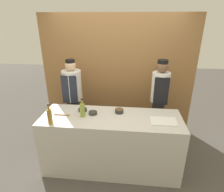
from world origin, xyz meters
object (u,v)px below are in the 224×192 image
Objects in this scene: sauce_bowl_yellow at (93,113)px; wooden_spoon at (64,115)px; cutting_board at (164,121)px; bottle_oil at (82,110)px; chef_right at (159,101)px; sauce_bowl_red at (83,110)px; sauce_bowl_brown at (119,111)px; chef_left at (73,99)px; bottle_vinegar at (50,116)px.

wooden_spoon is at bearing -168.31° from sauce_bowl_yellow.
bottle_oil is (-1.19, 0.04, 0.10)m from cutting_board.
sauce_bowl_yellow is at bearing -150.04° from chef_right.
cutting_board is 1.27× the size of bottle_oil.
sauce_bowl_red is at bearing 169.96° from cutting_board.
sauce_bowl_brown is at bearing -141.84° from chef_right.
sauce_bowl_yellow is (0.18, -0.09, -0.00)m from sauce_bowl_red.
cutting_board is at bearing -1.67° from wooden_spoon.
chef_left is at bearing 154.17° from cutting_board.
chef_left is at bearing 129.00° from sauce_bowl_yellow.
chef_left is (-0.08, 0.71, -0.05)m from wooden_spoon.
sauce_bowl_red is at bearing -59.08° from chef_left.
chef_left reaches higher than sauce_bowl_red.
sauce_bowl_red is at bearing 154.51° from sauce_bowl_yellow.
sauce_bowl_red is 0.47× the size of bottle_oil.
chef_left is 0.98× the size of chef_right.
cutting_board is 0.22× the size of chef_left.
chef_right is (1.61, 0.97, -0.13)m from bottle_vinegar.
bottle_vinegar reaches higher than sauce_bowl_yellow.
cutting_board is 1.48m from wooden_spoon.
cutting_board is 1.73m from chef_left.
bottle_vinegar is (-0.53, -0.35, 0.10)m from sauce_bowl_yellow.
sauce_bowl_yellow is 0.08× the size of chef_right.
sauce_bowl_brown is 0.08× the size of chef_left.
bottle_oil is at bearing 33.40° from bottle_vinegar.
wooden_spoon is at bearing 68.16° from bottle_vinegar.
chef_left is (0.03, 0.97, -0.16)m from bottle_vinegar.
bottle_vinegar is (-0.93, -0.44, 0.09)m from sauce_bowl_brown.
chef_left is (-1.55, 0.75, -0.05)m from cutting_board.
sauce_bowl_yellow is 0.64m from bottle_vinegar.
chef_left reaches higher than cutting_board.
bottle_vinegar reaches higher than sauce_bowl_red.
chef_right reaches higher than wooden_spoon.
chef_right reaches higher than bottle_vinegar.
chef_left is at bearing -179.99° from chef_right.
cutting_board is at bearing -7.11° from sauce_bowl_yellow.
bottle_vinegar is 0.19× the size of chef_left.
sauce_bowl_red is 0.58m from sauce_bowl_brown.
chef_left reaches higher than sauce_bowl_yellow.
bottle_oil reaches higher than sauce_bowl_brown.
bottle_oil is 1.15× the size of wooden_spoon.
bottle_oil is (0.05, -0.18, 0.09)m from sauce_bowl_red.
chef_left reaches higher than wooden_spoon.
bottle_vinegar is (-1.58, -0.22, 0.11)m from cutting_board.
bottle_oil is at bearing -146.76° from sauce_bowl_yellow.
sauce_bowl_brown is at bearing 12.51° from sauce_bowl_yellow.
chef_left reaches higher than sauce_bowl_brown.
cutting_board is at bearing 7.85° from bottle_vinegar.
sauce_bowl_red is 0.20m from bottle_oil.
sauce_bowl_brown is 0.53× the size of wooden_spoon.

